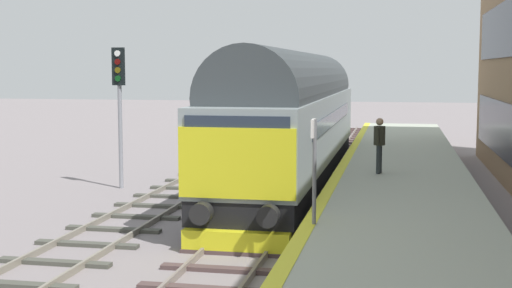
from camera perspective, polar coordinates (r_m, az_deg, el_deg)
ground_plane at (r=19.74m, az=0.97°, el=-5.92°), size 140.00×140.00×0.00m
track_main at (r=19.73m, az=0.97°, el=-5.77°), size 2.50×60.00×0.15m
track_adjacent_west at (r=20.66m, az=-8.81°, el=-5.30°), size 2.50×60.00×0.15m
station_platform at (r=19.33m, az=11.56°, el=-4.79°), size 4.00×44.00×1.01m
diesel_locomotive at (r=24.03m, az=3.02°, el=2.19°), size 2.74×17.61×4.68m
signal_post_mid at (r=24.63m, az=-10.88°, el=3.69°), size 0.44×0.22×4.80m
platform_number_sign at (r=14.11m, az=4.66°, el=-0.91°), size 0.10×0.44×2.10m
waiting_passenger at (r=21.31m, az=9.85°, el=0.30°), size 0.40×0.50×1.64m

